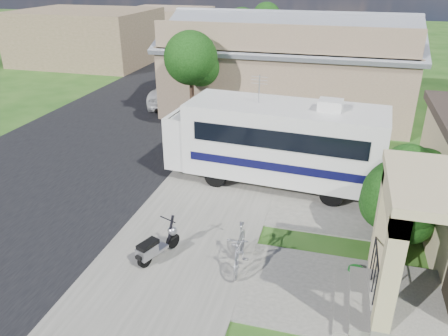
% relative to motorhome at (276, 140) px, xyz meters
% --- Properties ---
extents(ground, '(120.00, 120.00, 0.00)m').
position_rel_motorhome_xyz_m(ground, '(-0.82, -4.49, -1.63)').
color(ground, '#1C4613').
extents(street_slab, '(9.00, 80.00, 0.02)m').
position_rel_motorhome_xyz_m(street_slab, '(-8.32, 5.51, -1.62)').
color(street_slab, black).
rests_on(street_slab, ground).
extents(sidewalk_slab, '(4.00, 80.00, 0.06)m').
position_rel_motorhome_xyz_m(sidewalk_slab, '(-1.82, 5.51, -1.60)').
color(sidewalk_slab, '#5E5C54').
rests_on(sidewalk_slab, ground).
extents(driveway_slab, '(7.00, 6.00, 0.05)m').
position_rel_motorhome_xyz_m(driveway_slab, '(0.68, 0.01, -1.60)').
color(driveway_slab, '#5E5C54').
rests_on(driveway_slab, ground).
extents(walk_slab, '(4.00, 3.00, 0.05)m').
position_rel_motorhome_xyz_m(walk_slab, '(2.18, -5.49, -1.60)').
color(walk_slab, '#5E5C54').
rests_on(walk_slab, ground).
extents(warehouse, '(12.50, 8.40, 5.04)m').
position_rel_motorhome_xyz_m(warehouse, '(-0.82, 9.48, 0.36)').
color(warehouse, '#7B634D').
rests_on(warehouse, ground).
extents(distant_bldg_far, '(10.00, 8.00, 4.00)m').
position_rel_motorhome_xyz_m(distant_bldg_far, '(-17.82, 17.51, 0.37)').
color(distant_bldg_far, brown).
rests_on(distant_bldg_far, ground).
extents(distant_bldg_near, '(8.00, 7.00, 3.20)m').
position_rel_motorhome_xyz_m(distant_bldg_near, '(-15.82, 29.51, -0.03)').
color(distant_bldg_near, '#7B634D').
rests_on(distant_bldg_near, ground).
extents(street_tree_a, '(2.44, 2.40, 4.58)m').
position_rel_motorhome_xyz_m(street_tree_a, '(-4.52, 4.57, 1.62)').
color(street_tree_a, black).
rests_on(street_tree_a, ground).
extents(street_tree_b, '(2.44, 2.40, 4.73)m').
position_rel_motorhome_xyz_m(street_tree_b, '(-4.52, 14.57, 1.76)').
color(street_tree_b, black).
rests_on(street_tree_b, ground).
extents(street_tree_c, '(2.44, 2.40, 4.42)m').
position_rel_motorhome_xyz_m(street_tree_c, '(-4.52, 23.57, 1.48)').
color(street_tree_c, black).
rests_on(street_tree_c, ground).
extents(motorhome, '(7.55, 2.87, 3.79)m').
position_rel_motorhome_xyz_m(motorhome, '(0.00, 0.00, 0.00)').
color(motorhome, silver).
rests_on(motorhome, ground).
extents(shrub, '(2.41, 2.30, 2.96)m').
position_rel_motorhome_xyz_m(shrub, '(3.96, -2.76, -0.11)').
color(shrub, black).
rests_on(shrub, ground).
extents(scooter, '(0.80, 1.46, 0.99)m').
position_rel_motorhome_xyz_m(scooter, '(-2.25, -5.36, -1.18)').
color(scooter, black).
rests_on(scooter, ground).
extents(bicycle, '(0.67, 1.84, 1.08)m').
position_rel_motorhome_xyz_m(bicycle, '(-0.08, -5.06, -1.09)').
color(bicycle, '#98979E').
rests_on(bicycle, ground).
extents(pickup_truck, '(3.28, 5.59, 1.46)m').
position_rel_motorhome_xyz_m(pickup_truck, '(-6.91, 8.55, -0.90)').
color(pickup_truck, silver).
rests_on(pickup_truck, ground).
extents(van, '(3.69, 6.79, 1.87)m').
position_rel_motorhome_xyz_m(van, '(-7.48, 15.74, -0.69)').
color(van, silver).
rests_on(van, ground).
extents(garden_hose, '(0.40, 0.40, 0.18)m').
position_rel_motorhome_xyz_m(garden_hose, '(2.83, -4.64, -1.54)').
color(garden_hose, '#125C19').
rests_on(garden_hose, ground).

